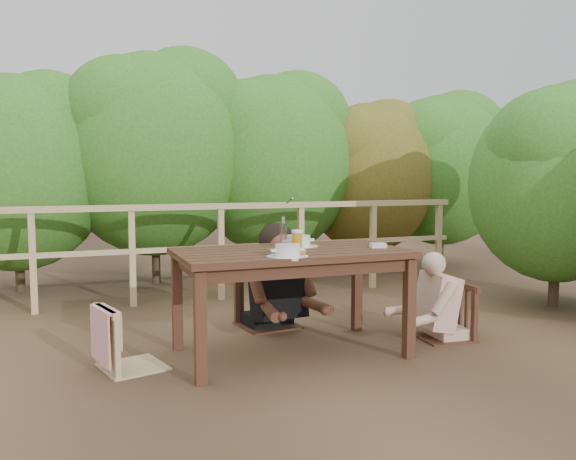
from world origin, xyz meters
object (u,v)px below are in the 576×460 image
object	(u,v)px
diner_right	(448,267)
bottle	(283,233)
soup_near	(288,251)
bread_roll	(298,251)
woman	(267,247)
soup_far	(299,242)
chair_far	(268,272)
chair_right	(444,287)
beer_glass	(297,240)
chair_left	(132,308)
table	(290,303)
butter_tub	(378,246)

from	to	relation	value
diner_right	bottle	world-z (taller)	diner_right
soup_near	bread_roll	xyz separation A→B (m)	(0.09, 0.04, -0.01)
woman	soup_far	world-z (taller)	woman
chair_far	chair_right	world-z (taller)	chair_far
woman	beer_glass	bearing A→B (deg)	78.94
chair_left	chair_right	distance (m)	2.39
soup_near	soup_far	size ratio (longest dim) A/B	0.95
chair_right	bottle	distance (m)	1.37
chair_far	bread_roll	size ratio (longest dim) A/B	7.46
table	bread_roll	world-z (taller)	bread_roll
diner_right	woman	bearing A→B (deg)	59.69
chair_right	bread_roll	distance (m)	1.40
chair_left	chair_far	size ratio (longest dim) A/B	0.87
beer_glass	soup_far	bearing A→B (deg)	63.30
chair_far	woman	distance (m)	0.22
chair_far	bottle	xyz separation A→B (m)	(-0.09, -0.62, 0.40)
soup_near	beer_glass	distance (m)	0.40
bread_roll	diner_right	bearing A→B (deg)	8.58
chair_left	beer_glass	size ratio (longest dim) A/B	5.41
woman	table	bearing A→B (deg)	74.50
chair_far	soup_near	world-z (taller)	chair_far
chair_left	chair_far	distance (m)	1.40
bread_roll	butter_tub	distance (m)	0.71
chair_far	bottle	bearing A→B (deg)	-106.80
soup_far	butter_tub	size ratio (longest dim) A/B	2.57
beer_glass	bottle	size ratio (longest dim) A/B	0.63
woman	chair_far	bearing A→B (deg)	81.38
chair_left	bottle	distance (m)	1.21
chair_left	bottle	world-z (taller)	bottle
table	soup_near	xyz separation A→B (m)	(-0.14, -0.31, 0.42)
butter_tub	bottle	bearing A→B (deg)	169.49
beer_glass	butter_tub	world-z (taller)	beer_glass
chair_far	soup_near	size ratio (longest dim) A/B	3.38
table	bread_roll	distance (m)	0.49
woman	soup_far	xyz separation A→B (m)	(0.04, -0.64, 0.11)
woman	chair_left	bearing A→B (deg)	22.36
chair_left	chair_right	bearing A→B (deg)	-108.38
table	bread_roll	xyz separation A→B (m)	(-0.05, -0.27, 0.41)
table	woman	bearing A→B (deg)	83.13
chair_left	soup_far	world-z (taller)	soup_far
table	chair_far	distance (m)	0.80
chair_left	bottle	size ratio (longest dim) A/B	3.40
table	diner_right	xyz separation A→B (m)	(1.31, -0.06, 0.20)
table	chair_left	distance (m)	1.11
chair_far	soup_near	distance (m)	1.17
chair_left	diner_right	bearing A→B (deg)	-108.33
table	woman	size ratio (longest dim) A/B	1.18
beer_glass	butter_tub	distance (m)	0.60
woman	bread_roll	distance (m)	1.09
table	woman	world-z (taller)	woman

